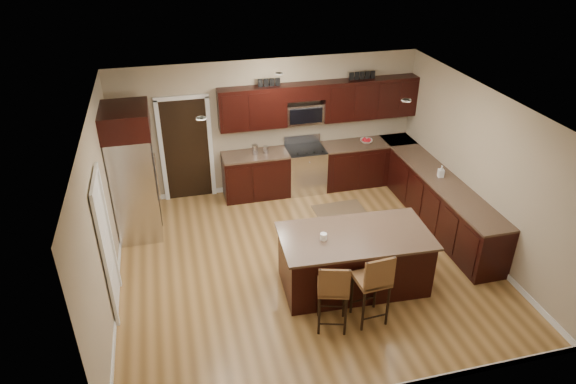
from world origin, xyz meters
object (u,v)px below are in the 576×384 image
object	(u,v)px
stool_left	(333,289)
refrigerator	(133,172)
range	(305,169)
stool_mid	(374,281)
island	(354,262)

from	to	relation	value
stool_left	refrigerator	xyz separation A→B (m)	(-2.56, 3.20, 0.51)
refrigerator	range	bearing A→B (deg)	13.61
stool_left	stool_mid	xyz separation A→B (m)	(0.58, -0.01, 0.03)
range	refrigerator	size ratio (longest dim) A/B	0.47
stool_mid	island	bearing A→B (deg)	83.22
range	island	xyz separation A→B (m)	(-0.12, -3.15, -0.04)
island	stool_left	xyz separation A→B (m)	(-0.62, -0.84, 0.27)
range	island	bearing A→B (deg)	-92.16
island	refrigerator	world-z (taller)	refrigerator
island	refrigerator	size ratio (longest dim) A/B	0.98
island	refrigerator	distance (m)	4.03
range	stool_left	xyz separation A→B (m)	(-0.74, -4.00, 0.22)
range	stool_left	world-z (taller)	stool_left
island	stool_mid	xyz separation A→B (m)	(-0.04, -0.85, 0.30)
refrigerator	island	bearing A→B (deg)	-36.49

